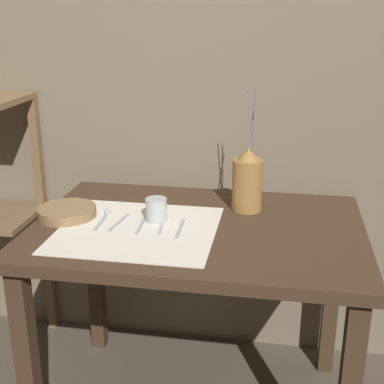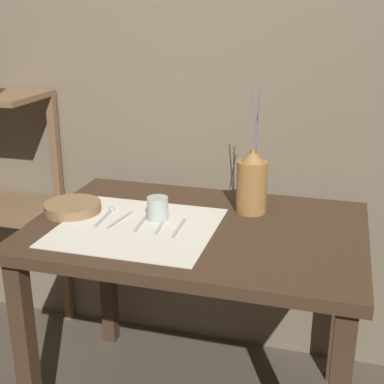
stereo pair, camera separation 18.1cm
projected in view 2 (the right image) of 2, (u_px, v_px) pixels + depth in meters
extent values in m
cube|color=#7A6B56|center=(230.00, 83.00, 2.17)|extent=(7.00, 0.06, 2.40)
cube|color=#422D1E|center=(197.00, 230.00, 1.86)|extent=(1.14, 0.78, 0.04)
cube|color=#422D1E|center=(26.00, 356.00, 1.82)|extent=(0.06, 0.06, 0.74)
cube|color=#422D1E|center=(107.00, 269.00, 2.42)|extent=(0.06, 0.06, 0.74)
cube|color=#422D1E|center=(341.00, 301.00, 2.15)|extent=(0.06, 0.06, 0.74)
cube|color=brown|center=(61.00, 213.00, 2.51)|extent=(0.04, 0.04, 1.15)
cube|color=silver|center=(137.00, 227.00, 1.83)|extent=(0.53, 0.49, 0.00)
cylinder|color=olive|center=(252.00, 187.00, 1.94)|extent=(0.11, 0.11, 0.19)
cone|color=olive|center=(253.00, 155.00, 1.90)|extent=(0.08, 0.08, 0.05)
cylinder|color=slate|center=(256.00, 128.00, 1.85)|extent=(0.02, 0.03, 0.15)
cylinder|color=slate|center=(255.00, 121.00, 1.84)|extent=(0.03, 0.02, 0.20)
cylinder|color=slate|center=(258.00, 120.00, 1.84)|extent=(0.01, 0.02, 0.21)
cylinder|color=#8E6B47|center=(73.00, 207.00, 1.96)|extent=(0.21, 0.21, 0.04)
cylinder|color=#B7C1BC|center=(158.00, 208.00, 1.88)|extent=(0.08, 0.08, 0.08)
cube|color=#A8A8AD|center=(104.00, 218.00, 1.90)|extent=(0.02, 0.17, 0.00)
sphere|color=#A8A8AD|center=(112.00, 209.00, 1.97)|extent=(0.02, 0.02, 0.02)
cube|color=#A8A8AD|center=(120.00, 220.00, 1.88)|extent=(0.03, 0.17, 0.00)
cube|color=#A8A8AD|center=(142.00, 223.00, 1.86)|extent=(0.02, 0.17, 0.00)
cube|color=#A8A8AD|center=(161.00, 225.00, 1.84)|extent=(0.03, 0.17, 0.00)
sphere|color=#A8A8AD|center=(166.00, 215.00, 1.92)|extent=(0.02, 0.02, 0.02)
cube|color=#A8A8AD|center=(179.00, 228.00, 1.81)|extent=(0.02, 0.17, 0.00)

